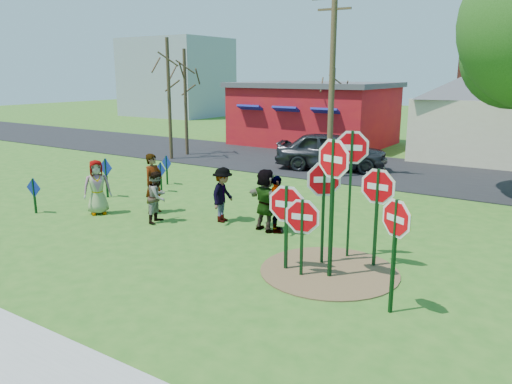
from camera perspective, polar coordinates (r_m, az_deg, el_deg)
ground at (r=14.87m, az=-5.88°, el=-4.14°), size 120.00×120.00×0.00m
road at (r=24.60m, az=11.24°, el=2.76°), size 120.00×7.50×0.04m
dirt_patch at (r=11.80m, az=8.36°, el=-8.91°), size 3.20×3.20×0.03m
red_building at (r=32.48m, az=6.72°, el=8.93°), size 9.40×7.69×3.90m
cream_house at (r=29.21m, az=26.68°, el=9.00°), size 9.40×9.40×6.50m
distant_building at (r=55.20m, az=-9.06°, el=12.80°), size 10.00×8.00×8.00m
stop_sign_a at (r=11.38m, az=3.50°, el=-2.09°), size 1.17×0.19×2.16m
stop_sign_b at (r=12.12m, az=10.84°, el=3.45°), size 1.05×0.38×3.30m
stop_sign_c at (r=10.82m, az=8.78°, el=1.78°), size 1.13×0.36×3.28m
stop_sign_d at (r=11.78m, az=13.73°, el=-0.21°), size 1.13×0.09×2.51m
stop_sign_e at (r=11.08m, az=5.30°, el=-3.42°), size 1.06×0.25×1.93m
stop_sign_f at (r=9.56m, az=15.67°, el=-3.98°), size 0.88×0.50×2.37m
stop_sign_g at (r=11.71m, az=7.75°, el=0.27°), size 0.89×0.71×2.64m
blue_diamond_a at (r=17.71m, az=-24.04°, el=0.02°), size 0.64×0.08×1.18m
blue_diamond_b at (r=19.04m, az=-16.76°, el=2.09°), size 0.68×0.07×1.46m
blue_diamond_c at (r=19.45m, az=-10.83°, el=2.09°), size 0.58×0.08×1.17m
blue_diamond_d at (r=20.72m, az=-10.17°, el=2.89°), size 0.62×0.13×1.22m
person_a at (r=16.87m, az=-17.71°, el=0.53°), size 0.95×1.04×1.78m
person_b at (r=16.53m, az=-11.64°, el=0.96°), size 0.49×0.73×1.96m
person_c at (r=15.50m, az=-11.17°, el=-0.56°), size 0.78×0.90×1.58m
person_d at (r=15.27m, az=-3.82°, el=-0.32°), size 0.82×1.19×1.70m
person_e at (r=14.21m, az=2.37°, el=-1.42°), size 0.89×1.03×1.66m
person_f at (r=14.34m, az=1.11°, el=-0.93°), size 1.78×0.98×1.83m
suv at (r=23.75m, az=8.62°, el=4.68°), size 5.53×3.50×1.76m
utility_pole at (r=21.66m, az=8.68°, el=12.57°), size 1.95×0.31×7.98m
bare_tree_west at (r=26.61m, az=-9.97°, el=12.30°), size 1.80×1.80×6.23m
bare_tree_east at (r=28.50m, az=8.80°, el=10.47°), size 1.80×1.80×4.75m
bare_tree_mid at (r=27.91m, az=-8.10°, el=11.76°), size 1.80×1.80×5.74m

